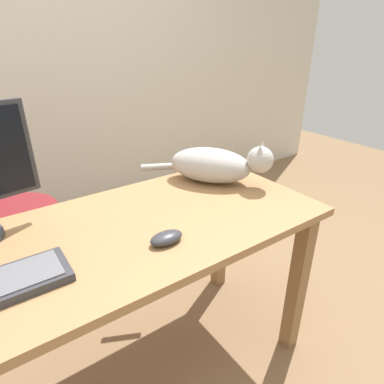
{
  "coord_description": "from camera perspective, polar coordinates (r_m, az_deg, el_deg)",
  "views": [
    {
      "loc": [
        -0.3,
        -0.9,
        1.31
      ],
      "look_at": [
        0.33,
        0.0,
        0.79
      ],
      "focal_mm": 30.6,
      "sensor_mm": 36.0,
      "label": 1
    }
  ],
  "objects": [
    {
      "name": "computer_mouse",
      "position": [
        1.03,
        -4.49,
        -7.96
      ],
      "size": [
        0.11,
        0.06,
        0.04
      ],
      "primitive_type": "ellipsoid",
      "color": "#333338",
      "rests_on": "desk"
    },
    {
      "name": "office_chair",
      "position": [
        1.88,
        -29.89,
        -6.86
      ],
      "size": [
        0.5,
        0.48,
        0.95
      ],
      "color": "black",
      "rests_on": "ground_plane"
    },
    {
      "name": "cat",
      "position": [
        1.43,
        4.09,
        4.83
      ],
      "size": [
        0.39,
        0.52,
        0.2
      ],
      "color": "#B2ADA8",
      "rests_on": "desk"
    },
    {
      "name": "desk",
      "position": [
        1.17,
        -13.69,
        -11.59
      ],
      "size": [
        1.53,
        0.64,
        0.73
      ],
      "color": "#9E7247",
      "rests_on": "ground_plane"
    },
    {
      "name": "ground_plane",
      "position": [
        1.62,
        -11.12,
        -29.52
      ],
      "size": [
        8.0,
        8.0,
        0.0
      ],
      "primitive_type": "plane",
      "color": "#846647"
    }
  ]
}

